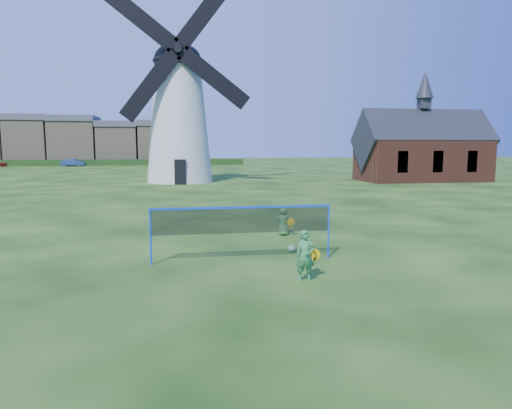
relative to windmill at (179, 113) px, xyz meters
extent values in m
plane|color=black|center=(1.84, -29.02, -6.02)|extent=(220.00, 220.00, 0.00)
ellipsoid|color=black|center=(0.00, 0.02, 4.45)|extent=(4.11, 4.11, 3.08)
cylinder|color=black|center=(0.00, 0.02, 4.45)|extent=(4.27, 4.27, 0.17)
cube|color=black|center=(0.00, -2.79, -4.97)|extent=(0.95, 0.11, 2.09)
cube|color=black|center=(0.00, -2.21, -1.26)|extent=(0.67, 0.11, 0.86)
cube|color=black|center=(0.00, -1.75, 1.79)|extent=(0.57, 0.11, 0.76)
cylinder|color=black|center=(0.00, -1.98, 5.02)|extent=(0.67, 1.14, 0.67)
cylinder|color=black|center=(0.00, 2.40, 5.31)|extent=(2.09, 0.11, 2.09)
cylinder|color=black|center=(0.00, 1.92, 5.31)|extent=(0.13, 1.71, 0.13)
cube|color=black|center=(2.27, -2.22, 7.97)|extent=(5.12, 0.10, 6.09)
cube|color=black|center=(-2.94, -2.22, 7.29)|extent=(6.09, 0.10, 5.12)
cube|color=black|center=(-2.27, -2.22, 2.08)|extent=(5.12, 0.10, 6.09)
cube|color=black|center=(2.94, -2.22, 2.76)|extent=(6.09, 0.10, 5.12)
cube|color=brown|center=(21.93, -2.11, -4.17)|extent=(11.12, 5.56, 3.71)
cube|color=#2D3035|center=(21.93, -2.11, -2.31)|extent=(11.68, 5.66, 5.66)
cube|color=#2D3035|center=(21.93, -2.11, 0.98)|extent=(0.93, 0.93, 0.93)
cone|color=#2D3035|center=(21.93, -2.11, 2.65)|extent=(1.58, 1.58, 2.41)
cube|color=black|center=(18.69, -4.84, -4.17)|extent=(0.93, 0.09, 1.85)
cube|color=black|center=(21.93, -4.84, -4.17)|extent=(0.93, 0.09, 1.85)
cube|color=black|center=(25.18, -4.84, -4.17)|extent=(0.93, 0.09, 1.85)
cylinder|color=blue|center=(-0.97, -29.24, -5.24)|extent=(0.05, 0.05, 1.55)
cylinder|color=blue|center=(4.03, -29.24, -5.24)|extent=(0.05, 0.05, 1.55)
cube|color=black|center=(1.53, -29.24, -4.87)|extent=(5.00, 0.02, 0.70)
cube|color=blue|center=(1.53, -29.24, -4.50)|extent=(5.00, 0.02, 0.06)
imported|color=#378B4B|center=(2.73, -31.43, -5.40)|extent=(0.48, 0.35, 1.24)
cylinder|color=yellow|center=(3.01, -31.25, -5.42)|extent=(0.28, 0.02, 0.28)
cube|color=yellow|center=(3.01, -31.25, -5.59)|extent=(0.03, 0.02, 0.20)
imported|color=#4A8E44|center=(3.51, -25.73, -5.51)|extent=(0.56, 0.44, 1.02)
cylinder|color=yellow|center=(3.73, -25.95, -5.50)|extent=(0.28, 0.02, 0.28)
cube|color=yellow|center=(3.73, -25.95, -5.67)|extent=(0.03, 0.02, 0.20)
sphere|color=green|center=(3.16, -28.37, -5.91)|extent=(0.22, 0.22, 0.22)
cube|color=tan|center=(-24.75, 42.98, -2.35)|extent=(6.44, 8.00, 7.34)
cube|color=#4C4C54|center=(-24.75, 42.98, 1.82)|extent=(6.74, 8.40, 1.00)
cube|color=tan|center=(-17.56, 42.98, -2.41)|extent=(7.36, 8.00, 7.22)
cube|color=#4C4C54|center=(-17.56, 42.98, 1.70)|extent=(7.66, 8.40, 1.00)
cube|color=tan|center=(-10.30, 42.98, -2.85)|extent=(6.55, 8.00, 6.34)
cube|color=#4C4C54|center=(-10.30, 42.98, 0.82)|extent=(6.85, 8.40, 1.00)
cube|color=tan|center=(-2.95, 42.98, -2.76)|extent=(7.55, 8.00, 6.52)
cube|color=#4C4C54|center=(-2.95, 42.98, 1.00)|extent=(7.85, 8.40, 1.00)
cube|color=#193814|center=(-20.16, 36.98, -5.52)|extent=(62.00, 0.80, 1.00)
imported|color=navy|center=(-16.39, 35.25, -5.42)|extent=(3.76, 1.78, 1.19)
camera|label=1|loc=(-0.22, -41.87, -2.80)|focal=32.66mm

